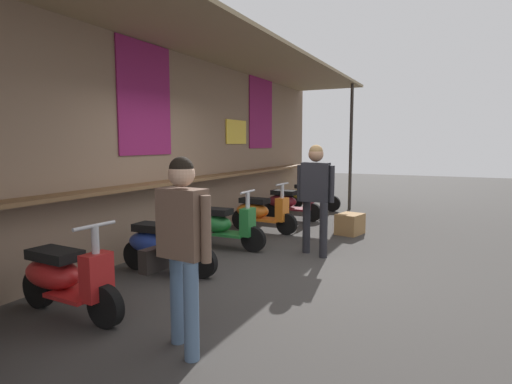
{
  "coord_description": "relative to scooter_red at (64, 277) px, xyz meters",
  "views": [
    {
      "loc": [
        -5.14,
        -2.41,
        1.7
      ],
      "look_at": [
        1.92,
        1.03,
        0.81
      ],
      "focal_mm": 29.88,
      "sensor_mm": 36.0,
      "label": 1
    }
  ],
  "objects": [
    {
      "name": "market_stall_facade",
      "position": [
        2.3,
        0.82,
        1.5
      ],
      "size": [
        13.66,
        2.06,
        3.46
      ],
      "color": "#7F6651",
      "rests_on": "ground_plane"
    },
    {
      "name": "shopper_browsing",
      "position": [
        3.29,
        -1.51,
        0.65
      ],
      "size": [
        0.28,
        0.57,
        1.68
      ],
      "rotation": [
        0.0,
        0.0,
        0.07
      ],
      "color": "#232328",
      "rests_on": "ground_plane"
    },
    {
      "name": "scooter_yellow",
      "position": [
        7.55,
        0.0,
        0.0
      ],
      "size": [
        0.46,
        1.4,
        0.97
      ],
      "rotation": [
        0.0,
        0.0,
        -1.59
      ],
      "color": "gold",
      "rests_on": "ground_plane"
    },
    {
      "name": "scooter_maroon",
      "position": [
        6.03,
        0.0,
        0.0
      ],
      "size": [
        0.48,
        1.4,
        0.97
      ],
      "rotation": [
        0.0,
        0.0,
        -1.63
      ],
      "color": "maroon",
      "rests_on": "ground_plane"
    },
    {
      "name": "scooter_orange",
      "position": [
        4.51,
        -0.0,
        0.0
      ],
      "size": [
        0.5,
        1.4,
        0.97
      ],
      "rotation": [
        0.0,
        0.0,
        -1.65
      ],
      "color": "orange",
      "rests_on": "ground_plane"
    },
    {
      "name": "scooter_blue",
      "position": [
        1.55,
        -0.0,
        0.0
      ],
      "size": [
        0.48,
        1.4,
        0.97
      ],
      "rotation": [
        0.0,
        0.0,
        -1.51
      ],
      "color": "#233D9E",
      "rests_on": "ground_plane"
    },
    {
      "name": "ground_plane",
      "position": [
        2.31,
        -1.08,
        -0.39
      ],
      "size": [
        38.24,
        38.24,
        0.0
      ],
      "primitive_type": "plane",
      "color": "#383533"
    },
    {
      "name": "scooter_green",
      "position": [
        3.05,
        0.0,
        0.0
      ],
      "size": [
        0.46,
        1.4,
        0.97
      ],
      "rotation": [
        0.0,
        0.0,
        -1.56
      ],
      "color": "#237533",
      "rests_on": "ground_plane"
    },
    {
      "name": "merchandise_crate",
      "position": [
        5.05,
        -1.63,
        -0.2
      ],
      "size": [
        0.58,
        0.5,
        0.39
      ],
      "primitive_type": "cube",
      "rotation": [
        0.0,
        0.0,
        -0.21
      ],
      "color": "olive",
      "rests_on": "ground_plane"
    },
    {
      "name": "shopper_with_handbag",
      "position": [
        -0.09,
        -1.49,
        0.57
      ],
      "size": [
        0.32,
        0.65,
        1.6
      ],
      "rotation": [
        0.0,
        0.0,
        3.05
      ],
      "color": "slate",
      "rests_on": "ground_plane"
    },
    {
      "name": "scooter_red",
      "position": [
        0.0,
        0.0,
        0.0
      ],
      "size": [
        0.48,
        1.4,
        0.97
      ],
      "rotation": [
        0.0,
        0.0,
        -1.63
      ],
      "color": "red",
      "rests_on": "ground_plane"
    }
  ]
}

